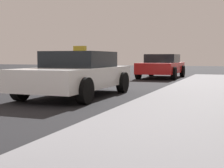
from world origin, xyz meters
The scene contains 2 objects.
car_white centered at (-0.08, 5.33, 0.65)m, with size 2.03×4.31×1.43m.
car_red centered at (0.38, 14.55, 0.65)m, with size 2.04×4.31×1.27m.
Camera 1 is at (4.13, -3.04, 1.10)m, focal length 52.66 mm.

